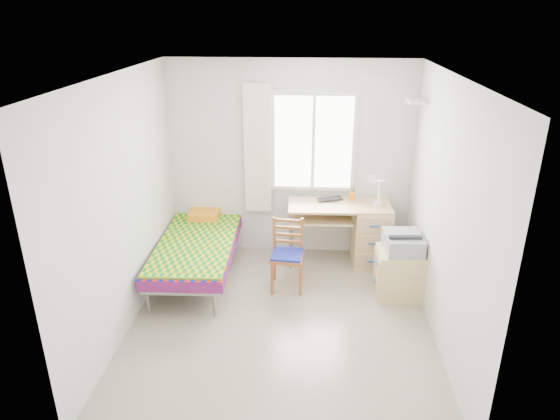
% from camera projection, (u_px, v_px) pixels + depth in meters
% --- Properties ---
extents(floor, '(3.50, 3.50, 0.00)m').
position_uv_depth(floor, '(281.00, 320.00, 5.44)').
color(floor, '#BCAD93').
rests_on(floor, ground).
extents(ceiling, '(3.50, 3.50, 0.00)m').
position_uv_depth(ceiling, '(281.00, 76.00, 4.46)').
color(ceiling, white).
rests_on(ceiling, wall_back).
extents(wall_back, '(3.20, 0.00, 3.20)m').
position_uv_depth(wall_back, '(290.00, 160.00, 6.57)').
color(wall_back, silver).
rests_on(wall_back, ground).
extents(wall_left, '(0.00, 3.50, 3.50)m').
position_uv_depth(wall_left, '(124.00, 206.00, 5.05)').
color(wall_left, silver).
rests_on(wall_left, ground).
extents(wall_right, '(0.00, 3.50, 3.50)m').
position_uv_depth(wall_right, '(445.00, 214.00, 4.85)').
color(wall_right, silver).
rests_on(wall_right, ground).
extents(window, '(1.10, 0.04, 1.30)m').
position_uv_depth(window, '(313.00, 143.00, 6.43)').
color(window, white).
rests_on(window, wall_back).
extents(curtain, '(0.35, 0.05, 1.70)m').
position_uv_depth(curtain, '(258.00, 150.00, 6.47)').
color(curtain, beige).
rests_on(curtain, wall_back).
extents(floating_shelf, '(0.20, 0.32, 0.03)m').
position_uv_depth(floating_shelf, '(416.00, 101.00, 5.83)').
color(floating_shelf, white).
rests_on(floating_shelf, wall_right).
extents(bed, '(0.98, 2.01, 0.86)m').
position_uv_depth(bed, '(199.00, 243.00, 6.27)').
color(bed, gray).
rests_on(bed, floor).
extents(desk, '(1.34, 0.66, 0.82)m').
position_uv_depth(desk, '(365.00, 232.00, 6.53)').
color(desk, tan).
rests_on(desk, floor).
extents(chair, '(0.40, 0.40, 0.86)m').
position_uv_depth(chair, '(288.00, 250.00, 5.95)').
color(chair, '#914B1C').
rests_on(chair, floor).
extents(cabinet, '(0.55, 0.49, 0.58)m').
position_uv_depth(cabinet, '(399.00, 273.00, 5.82)').
color(cabinet, '#D1BA6B').
rests_on(cabinet, floor).
extents(printer, '(0.44, 0.50, 0.21)m').
position_uv_depth(printer, '(403.00, 242.00, 5.69)').
color(printer, '#97989E').
rests_on(printer, cabinet).
extents(laptop, '(0.39, 0.32, 0.03)m').
position_uv_depth(laptop, '(331.00, 200.00, 6.49)').
color(laptop, black).
rests_on(laptop, desk).
extents(pen_cup, '(0.10, 0.10, 0.10)m').
position_uv_depth(pen_cup, '(352.00, 196.00, 6.53)').
color(pen_cup, orange).
rests_on(pen_cup, desk).
extents(task_lamp, '(0.24, 0.34, 0.46)m').
position_uv_depth(task_lamp, '(375.00, 186.00, 6.18)').
color(task_lamp, white).
rests_on(task_lamp, desk).
extents(book, '(0.22, 0.28, 0.02)m').
position_uv_depth(book, '(327.00, 220.00, 6.51)').
color(book, gray).
rests_on(book, desk).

